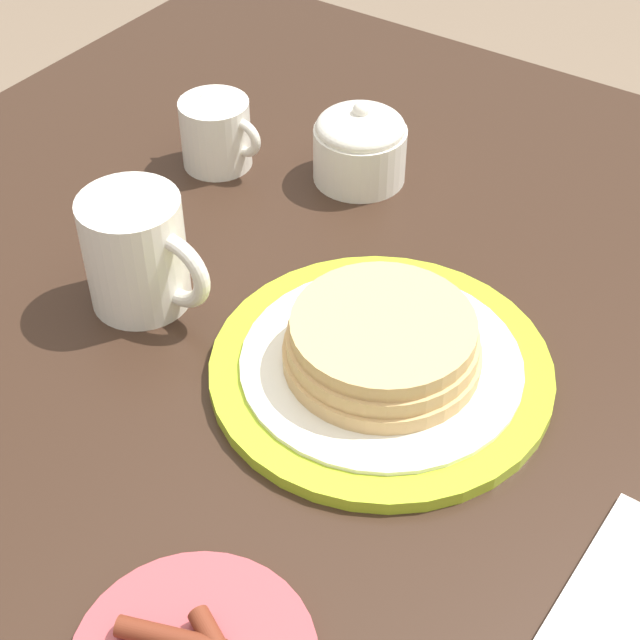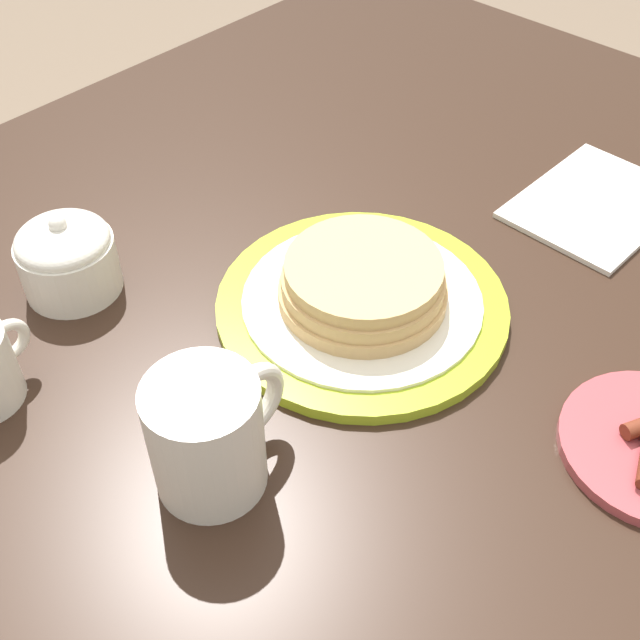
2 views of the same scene
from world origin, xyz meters
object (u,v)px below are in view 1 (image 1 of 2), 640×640
coffee_mug (138,252)px  creamer_pitcher (215,132)px  pancake_plate (382,356)px  sugar_bowl (360,145)px

coffee_mug → creamer_pitcher: bearing=111.9°
creamer_pitcher → coffee_mug: bearing=-68.1°
pancake_plate → creamer_pitcher: 0.34m
pancake_plate → creamer_pitcher: creamer_pitcher is taller
sugar_bowl → coffee_mug: bearing=-101.4°
pancake_plate → coffee_mug: 0.22m
pancake_plate → coffee_mug: bearing=-170.4°
coffee_mug → creamer_pitcher: (-0.08, 0.20, -0.02)m
sugar_bowl → pancake_plate: bearing=-54.0°
coffee_mug → sugar_bowl: size_ratio=1.32×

